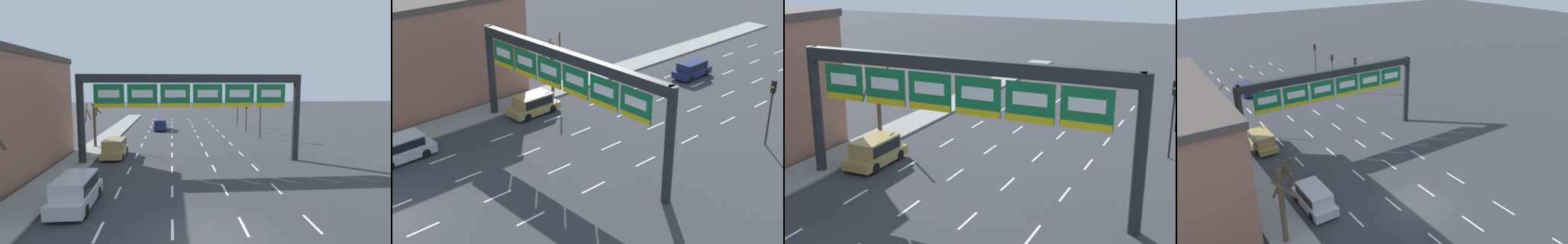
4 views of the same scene
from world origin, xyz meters
The scene contains 6 objects.
lane_dashes centered at (0.00, 13.50, 0.00)m, with size 10.02×67.00×0.01m.
sign_gantry centered at (0.00, 13.08, 5.69)m, with size 18.70×0.70×7.43m.
suv_gold centered at (-6.84, 15.47, 0.94)m, with size 1.90×4.30×1.69m.
suv_navy centered at (-3.32, 32.21, 0.87)m, with size 1.80×4.16×1.56m.
traffic_light_near_gantry centered at (9.24, 24.31, 3.54)m, with size 0.30×0.35×4.98m.
tree_bare_closest centered at (-9.69, 19.93, 2.88)m, with size 2.04×2.03×5.57m.
Camera 3 is at (12.24, -10.15, 11.77)m, focal length 50.00 mm.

